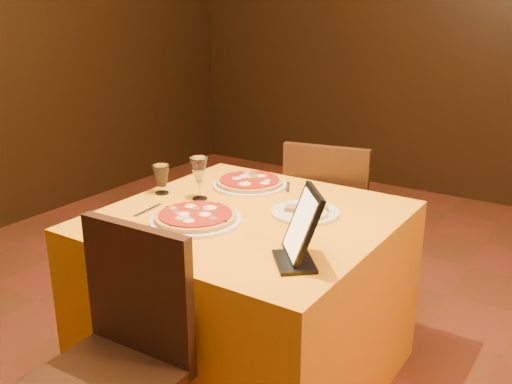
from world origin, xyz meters
The scene contains 12 objects.
main_table centered at (-0.54, 0.55, 0.38)m, with size 1.10×1.10×0.75m, color orange.
chair_main_near centered at (-0.54, -0.26, 0.46)m, with size 0.41×0.41×0.91m, color black, non-canonical shape.
chair_main_far centered at (-0.54, 1.34, 0.46)m, with size 0.39×0.39×0.91m, color black, non-canonical shape.
pizza_near centered at (-0.67, 0.37, 0.77)m, with size 0.35×0.35×0.03m.
pizza_far centered at (-0.74, 0.86, 0.77)m, with size 0.34×0.34×0.03m.
cutlet_dish centered at (-0.35, 0.68, 0.76)m, with size 0.27×0.27×0.03m.
wine_glass centered at (-0.82, 0.59, 0.84)m, with size 0.07×0.07×0.19m, color #DCE381, non-canonical shape.
water_glass centered at (-1.01, 0.55, 0.81)m, with size 0.06×0.06×0.13m, color silver, non-canonical shape.
tablet centered at (-0.16, 0.31, 0.87)m, with size 0.21×0.02×0.24m, color black.
knife centered at (-0.57, 0.33, 0.75)m, with size 0.24×0.02×0.01m, color silver.
fork_near centered at (-0.90, 0.36, 0.75)m, with size 0.17×0.02×0.01m, color #AFB0B6.
fork_far centered at (-0.58, 0.93, 0.75)m, with size 0.15×0.02×0.01m, color #A9A8AE.
Camera 1 is at (0.66, -1.22, 1.56)m, focal length 40.00 mm.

